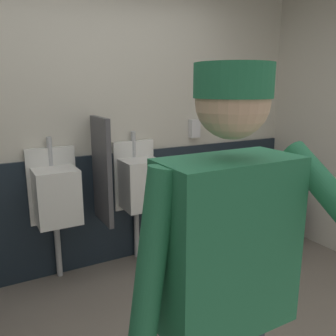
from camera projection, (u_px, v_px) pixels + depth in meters
wall_back at (91, 111)px, 3.09m from camera, size 4.94×0.12×2.87m
wainscot_band_back at (98, 211)px, 3.23m from camera, size 4.34×0.03×1.05m
urinal_left at (56, 195)px, 2.86m from camera, size 0.40×0.34×1.24m
urinal_middle at (139, 183)px, 3.22m from camera, size 0.40×0.34×1.24m
privacy_divider_panel at (102, 171)px, 2.94m from camera, size 0.04×0.40×0.90m
person at (227, 270)px, 1.21m from camera, size 0.70×0.60×1.71m
trash_bin at (286, 218)px, 3.71m from camera, size 0.29×0.29×0.56m
soap_dispenser at (194, 128)px, 3.53m from camera, size 0.10×0.07×0.18m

